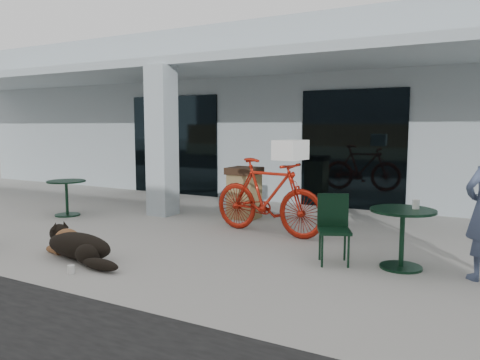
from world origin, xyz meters
The scene contains 15 objects.
ground centered at (0.00, 0.00, 0.00)m, with size 80.00×80.00×0.00m, color #A09E97.
building centered at (0.00, 8.50, 2.25)m, with size 22.00×7.00×4.50m, color #9FAEB4.
storefront_glass_left centered at (-3.20, 4.98, 1.35)m, with size 2.80×0.06×2.70m, color black.
storefront_glass_right centered at (1.80, 4.98, 1.35)m, with size 2.40×0.06×2.70m, color black.
column centered at (-1.50, 2.30, 1.56)m, with size 0.50×0.50×3.12m, color #9FAEB4.
overhang centered at (0.00, 3.60, 3.21)m, with size 22.00×2.80×0.18m, color #9FAEB4.
bicycle centered at (1.22, 1.76, 0.66)m, with size 0.62×2.20×1.32m, color #A81C0D.
laundry_basket centered at (1.67, 1.70, 1.49)m, with size 0.55×0.41×0.33m, color white.
dog centered at (-0.41, -0.98, 0.22)m, with size 1.32×0.44×0.44m, color black, non-canonical shape.
cup_near_dog centered at (0.00, -1.48, 0.06)m, with size 0.09×0.09×0.11m, color white.
cafe_table_near centered at (-3.20, 1.23, 0.37)m, with size 0.79×0.79×0.74m, color #11301E, non-canonical shape.
cafe_table_far centered at (3.65, 0.81, 0.40)m, with size 0.85×0.85×0.80m, color #11301E, non-canonical shape.
cafe_chair_far_a centered at (2.80, 0.57, 0.47)m, with size 0.43×0.47×0.95m, color #11301E, non-canonical shape.
cup_on_table centered at (3.79, 0.93, 0.86)m, with size 0.09×0.09×0.12m, color white.
trash_receptacle centered at (0.20, 2.80, 0.52)m, with size 0.61×0.61×1.05m, color olive, non-canonical shape.
Camera 1 is at (4.70, -5.51, 1.88)m, focal length 35.00 mm.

